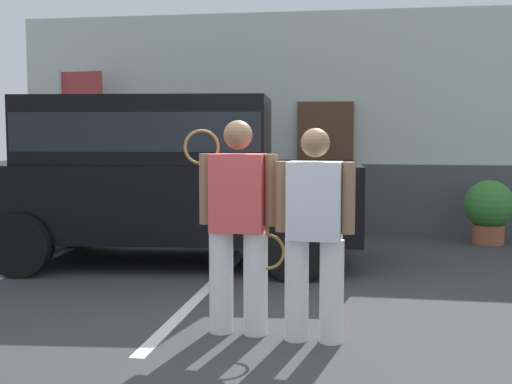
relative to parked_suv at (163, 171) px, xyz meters
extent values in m
plane|color=#38383A|center=(1.74, -2.79, -1.15)|extent=(40.00, 40.00, 0.00)
cube|color=silver|center=(0.87, -1.29, -1.14)|extent=(0.12, 4.40, 0.01)
cube|color=silver|center=(1.74, 3.08, 0.63)|extent=(10.16, 0.30, 3.55)
cube|color=#4C4C51|center=(1.74, 2.88, -0.60)|extent=(8.54, 0.10, 1.10)
cube|color=brown|center=(1.83, 2.86, -0.10)|extent=(0.90, 0.06, 2.10)
cube|color=black|center=(0.11, 0.01, -0.35)|extent=(4.76, 2.34, 0.90)
cube|color=black|center=(-0.14, -0.01, 0.50)|extent=(3.06, 2.03, 0.80)
cube|color=black|center=(-0.14, -0.01, 0.48)|extent=(3.00, 2.05, 0.44)
cylinder|color=black|center=(1.56, 1.11, -0.79)|extent=(0.74, 0.33, 0.72)
cylinder|color=black|center=(1.74, -0.79, -0.79)|extent=(0.74, 0.33, 0.72)
cylinder|color=black|center=(-1.53, 0.81, -0.79)|extent=(0.74, 0.33, 0.72)
cylinder|color=black|center=(-1.34, -1.09, -0.79)|extent=(0.74, 0.33, 0.72)
cylinder|color=white|center=(1.63, -2.76, -0.73)|extent=(0.20, 0.20, 0.84)
cylinder|color=white|center=(1.35, -2.75, -0.73)|extent=(0.20, 0.20, 0.84)
cube|color=#E04C4C|center=(1.49, -2.76, 0.01)|extent=(0.44, 0.28, 0.63)
sphere|color=#8C6647|center=(1.49, -2.76, 0.47)|extent=(0.23, 0.23, 0.23)
cylinder|color=#8C6647|center=(1.76, -2.77, 0.03)|extent=(0.11, 0.11, 0.57)
cylinder|color=#8C6647|center=(1.22, -2.75, 0.03)|extent=(0.11, 0.11, 0.57)
torus|color=olive|center=(1.18, -2.70, 0.37)|extent=(0.29, 0.10, 0.29)
cylinder|color=olive|center=(1.18, -2.70, 0.13)|extent=(0.03, 0.03, 0.20)
cylinder|color=white|center=(2.25, -2.87, -0.74)|extent=(0.19, 0.19, 0.81)
cylinder|color=white|center=(1.97, -2.85, -0.74)|extent=(0.19, 0.19, 0.81)
cube|color=silver|center=(2.11, -2.86, -0.03)|extent=(0.43, 0.28, 0.60)
sphere|color=#8C6647|center=(2.11, -2.86, 0.41)|extent=(0.22, 0.22, 0.22)
cylinder|color=#8C6647|center=(2.37, -2.88, -0.01)|extent=(0.10, 0.10, 0.55)
cylinder|color=#8C6647|center=(1.85, -2.85, -0.01)|extent=(0.10, 0.10, 0.55)
torus|color=olive|center=(1.73, -2.79, -0.46)|extent=(0.37, 0.05, 0.37)
cylinder|color=olive|center=(1.73, -2.79, -0.22)|extent=(0.03, 0.03, 0.20)
cylinder|color=#9E5638|center=(4.25, 2.07, -1.01)|extent=(0.45, 0.45, 0.28)
sphere|color=#387F33|center=(4.25, 2.07, -0.57)|extent=(0.70, 0.70, 0.70)
cylinder|color=silver|center=(-2.55, 2.50, 0.18)|extent=(0.05, 0.05, 2.65)
cube|color=#B23838|center=(-2.15, 2.50, 1.23)|extent=(0.75, 0.11, 0.45)
camera|label=1|loc=(2.52, -8.02, 0.52)|focal=47.16mm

